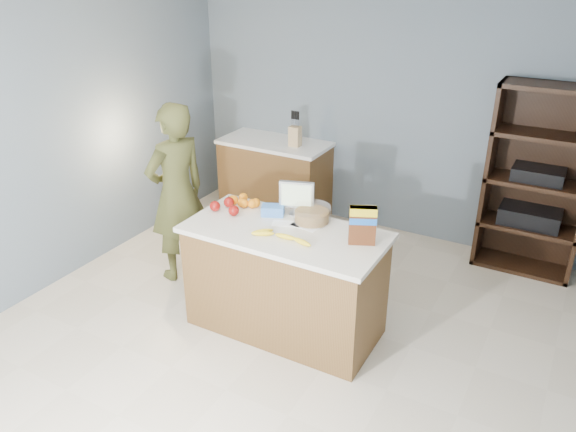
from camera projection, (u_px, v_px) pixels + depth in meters
The scene contains 15 objects.
floor at pixel (266, 347), 4.43m from camera, with size 4.50×5.00×0.02m, color beige.
walls at pixel (262, 147), 3.73m from camera, with size 4.52×5.02×2.51m.
counter_peninsula at pixel (285, 284), 4.49m from camera, with size 1.56×0.76×0.90m.
back_cabinet at pixel (275, 178), 6.51m from camera, with size 1.24×0.62×0.90m.
shelving_unit at pixel (537, 184), 5.24m from camera, with size 0.90×0.40×1.80m.
person at pixel (177, 193), 5.11m from camera, with size 0.61×0.40×1.68m, color #42441F.
knife_block at pixel (295, 136), 6.11m from camera, with size 0.12×0.10×0.31m.
envelopes at pixel (296, 225), 4.37m from camera, with size 0.39×0.19×0.00m.
bananas at pixel (278, 236), 4.16m from camera, with size 0.50×0.16×0.04m.
apples at pixel (226, 206), 4.59m from camera, with size 0.27×0.21×0.09m.
oranges at pixel (242, 201), 4.69m from camera, with size 0.29×0.21×0.08m.
blue_carton at pixel (273, 210), 4.52m from camera, with size 0.18×0.12×0.08m, color blue.
salad_bowl at pixel (312, 215), 4.40m from camera, with size 0.30×0.30×0.13m.
tv at pixel (297, 196), 4.48m from camera, with size 0.28×0.12×0.28m.
cereal_box at pixel (363, 223), 4.02m from camera, with size 0.21×0.15×0.29m.
Camera 1 is at (1.89, -3.04, 2.82)m, focal length 35.00 mm.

